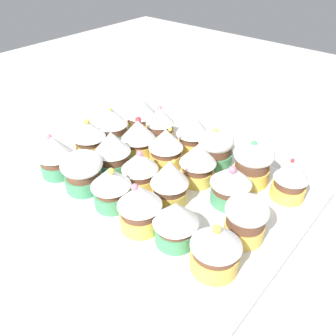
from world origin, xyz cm
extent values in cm
cube|color=beige|center=(0.00, 0.00, -1.50)|extent=(180.00, 180.00, 3.00)
cube|color=silver|center=(0.00, 0.00, 0.60)|extent=(43.99, 31.27, 1.20)
cylinder|color=#EFC651|center=(-16.55, -9.41, 2.30)|extent=(5.25, 5.25, 2.20)
cylinder|color=brown|center=(-16.55, -9.41, 4.11)|extent=(4.63, 4.63, 1.40)
cone|color=white|center=(-16.55, -9.41, 6.51)|extent=(5.27, 5.27, 3.41)
sphere|color=red|center=(-16.26, -9.05, 8.13)|extent=(0.61, 0.61, 0.61)
cylinder|color=#EFC651|center=(-10.12, -9.12, 2.59)|extent=(5.93, 5.93, 2.78)
cylinder|color=brown|center=(-10.12, -9.12, 4.78)|extent=(5.44, 5.44, 1.60)
ellipsoid|color=white|center=(-10.12, -9.12, 6.65)|extent=(6.52, 6.52, 3.57)
sphere|color=#4CB266|center=(-9.85, -9.20, 8.26)|extent=(1.11, 1.11, 1.11)
cylinder|color=#4C9E6B|center=(-2.54, -9.85, 2.32)|extent=(6.14, 6.14, 2.25)
cylinder|color=brown|center=(-2.54, -9.85, 4.03)|extent=(5.65, 5.65, 1.17)
ellipsoid|color=white|center=(-2.54, -9.85, 5.67)|extent=(6.19, 6.19, 3.51)
sphere|color=#EAD64C|center=(-2.14, -10.17, 7.25)|extent=(1.15, 1.15, 1.15)
cylinder|color=#EFC651|center=(2.80, -10.18, 2.45)|extent=(5.38, 5.38, 2.50)
cylinder|color=brown|center=(2.80, -10.18, 4.39)|extent=(4.82, 4.82, 1.40)
cone|color=white|center=(2.80, -10.18, 7.05)|extent=(5.96, 5.96, 3.92)
cylinder|color=#EFC651|center=(9.80, -9.19, 2.42)|extent=(5.29, 5.29, 2.43)
cylinder|color=brown|center=(9.80, -9.19, 4.43)|extent=(4.97, 4.97, 1.60)
cone|color=white|center=(9.80, -9.19, 6.76)|extent=(5.46, 5.46, 3.06)
sphere|color=pink|center=(10.15, -9.54, 8.16)|extent=(0.83, 0.83, 0.83)
cylinder|color=#EFC651|center=(15.68, -10.09, 2.36)|extent=(5.87, 5.87, 2.32)
cylinder|color=brown|center=(15.68, -10.09, 4.10)|extent=(5.53, 5.53, 1.17)
cone|color=white|center=(15.68, -10.09, 6.49)|extent=(6.32, 6.32, 3.62)
cylinder|color=#4C9E6B|center=(-10.18, -2.55, 2.37)|extent=(5.80, 5.80, 2.34)
cylinder|color=brown|center=(-10.18, -2.55, 4.17)|extent=(5.53, 5.53, 1.26)
cone|color=white|center=(-10.18, -2.55, 6.27)|extent=(6.30, 6.30, 2.96)
sphere|color=pink|center=(-10.41, -2.07, 7.58)|extent=(1.18, 1.18, 1.18)
cylinder|color=#EFC651|center=(-3.32, -3.54, 2.34)|extent=(5.49, 5.49, 2.28)
cylinder|color=brown|center=(-3.32, -3.54, 4.20)|extent=(4.96, 4.96, 1.44)
cone|color=white|center=(-3.32, -3.54, 6.67)|extent=(6.02, 6.02, 3.50)
cylinder|color=#EFC651|center=(3.49, -3.57, 2.57)|extent=(5.77, 5.77, 2.74)
cylinder|color=brown|center=(3.49, -3.57, 4.49)|extent=(5.35, 5.35, 1.10)
cone|color=white|center=(3.49, -3.57, 6.79)|extent=(5.98, 5.98, 3.49)
sphere|color=#EAD64C|center=(3.07, -4.16, 8.43)|extent=(0.73, 0.73, 0.73)
cylinder|color=#EFC651|center=(9.82, -3.31, 2.34)|extent=(5.62, 5.62, 2.29)
cylinder|color=brown|center=(9.82, -3.31, 3.99)|extent=(5.17, 5.17, 1.00)
cone|color=white|center=(9.82, -3.31, 6.30)|extent=(6.28, 6.28, 3.62)
sphere|color=red|center=(10.17, -3.83, 7.93)|extent=(1.16, 1.16, 1.16)
cylinder|color=#4C9E6B|center=(16.62, -3.10, 2.37)|extent=(5.87, 5.87, 2.34)
cylinder|color=brown|center=(16.62, -3.10, 4.30)|extent=(5.47, 5.47, 1.52)
cone|color=white|center=(16.62, -3.10, 6.75)|extent=(5.97, 5.97, 3.38)
sphere|color=#EAD64C|center=(16.31, -2.83, 8.34)|extent=(0.61, 0.61, 0.61)
cylinder|color=#EFC651|center=(-15.71, 2.54, 2.44)|extent=(5.46, 5.46, 2.49)
cylinder|color=brown|center=(-15.71, 2.54, 4.38)|extent=(5.13, 5.13, 1.38)
ellipsoid|color=white|center=(-15.71, 2.54, 6.11)|extent=(5.87, 5.87, 3.50)
cylinder|color=#EFC651|center=(-3.25, 3.45, 2.39)|extent=(5.33, 5.33, 2.38)
cylinder|color=brown|center=(-3.25, 3.45, 4.22)|extent=(5.03, 5.03, 1.28)
cone|color=white|center=(-3.25, 3.45, 6.83)|extent=(5.82, 5.82, 3.92)
sphere|color=#EAD64C|center=(-3.66, 3.05, 8.70)|extent=(0.61, 0.61, 0.61)
cylinder|color=#EFC651|center=(2.91, 3.49, 2.35)|extent=(5.83, 5.83, 2.29)
cylinder|color=brown|center=(2.91, 3.49, 4.06)|extent=(5.53, 5.53, 1.13)
cone|color=white|center=(2.91, 3.49, 6.13)|extent=(5.91, 5.91, 3.02)
sphere|color=pink|center=(2.82, 3.44, 7.49)|extent=(1.01, 1.01, 1.01)
cylinder|color=#4C9E6B|center=(9.36, 3.34, 2.38)|extent=(6.12, 6.12, 2.35)
cylinder|color=brown|center=(9.36, 3.34, 4.35)|extent=(5.59, 5.59, 1.58)
cone|color=white|center=(9.36, 3.34, 6.99)|extent=(6.14, 6.14, 3.70)
cylinder|color=#EFC651|center=(16.55, 2.53, 2.46)|extent=(5.39, 5.39, 2.51)
cylinder|color=brown|center=(16.55, 2.53, 4.30)|extent=(5.13, 5.13, 1.17)
cone|color=white|center=(16.55, 2.53, 6.46)|extent=(6.03, 6.03, 3.16)
sphere|color=#EAD64C|center=(16.52, 2.59, 7.88)|extent=(1.04, 1.04, 1.04)
cylinder|color=#EFC651|center=(-15.54, 9.40, 2.58)|extent=(6.09, 6.09, 2.77)
cylinder|color=brown|center=(-15.54, 9.40, 4.55)|extent=(5.76, 5.76, 1.18)
cone|color=white|center=(-15.54, 9.40, 6.76)|extent=(6.35, 6.35, 3.24)
sphere|color=#EAD64C|center=(-15.64, 9.86, 8.21)|extent=(1.14, 1.14, 1.14)
cylinder|color=#4C9E6B|center=(-9.06, 9.11, 2.41)|extent=(5.57, 5.57, 2.43)
cylinder|color=brown|center=(-9.06, 9.11, 4.14)|extent=(5.14, 5.14, 1.02)
cone|color=white|center=(-9.06, 9.11, 6.27)|extent=(6.16, 6.16, 3.23)
cylinder|color=#EFC651|center=(-3.57, 10.17, 2.52)|extent=(5.79, 5.79, 2.64)
cylinder|color=brown|center=(-3.57, 10.17, 4.55)|extent=(5.47, 5.47, 1.41)
cone|color=white|center=(-3.57, 10.17, 6.88)|extent=(6.22, 6.22, 3.24)
sphere|color=pink|center=(-3.21, 10.54, 8.34)|extent=(1.02, 1.02, 1.02)
cylinder|color=#4C9E6B|center=(2.89, 9.60, 2.46)|extent=(5.47, 5.47, 2.53)
cylinder|color=brown|center=(2.89, 9.60, 4.34)|extent=(4.84, 4.84, 1.22)
cone|color=white|center=(2.89, 9.60, 6.47)|extent=(6.03, 6.03, 3.04)
sphere|color=#EAD64C|center=(2.36, 9.68, 7.84)|extent=(1.00, 1.00, 1.00)
cylinder|color=#4C9E6B|center=(9.48, 9.69, 2.40)|extent=(6.06, 6.06, 2.39)
cylinder|color=brown|center=(9.48, 9.69, 4.19)|extent=(5.36, 5.36, 1.19)
ellipsoid|color=white|center=(9.48, 9.69, 5.86)|extent=(6.65, 6.65, 3.58)
cylinder|color=#4C9E6B|center=(16.00, 10.13, 2.40)|extent=(5.54, 5.54, 2.41)
cylinder|color=brown|center=(16.00, 10.13, 4.26)|extent=(5.24, 5.24, 1.30)
cone|color=white|center=(16.00, 10.13, 6.71)|extent=(6.13, 6.13, 3.60)
sphere|color=pink|center=(16.44, 10.26, 8.38)|extent=(0.90, 0.90, 0.90)
camera|label=1|loc=(-29.79, 35.10, 37.09)|focal=37.54mm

